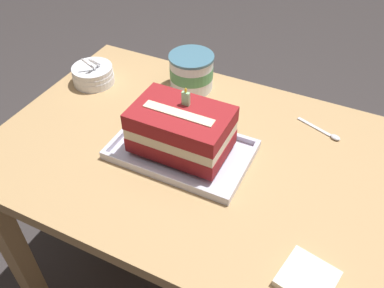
{
  "coord_description": "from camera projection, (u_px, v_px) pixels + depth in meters",
  "views": [
    {
      "loc": [
        0.33,
        -0.73,
        1.51
      ],
      "look_at": [
        -0.02,
        -0.01,
        0.78
      ],
      "focal_mm": 38.08,
      "sensor_mm": 36.0,
      "label": 1
    }
  ],
  "objects": [
    {
      "name": "ice_cream_tub",
      "position": [
        191.0,
        72.0,
        1.29
      ],
      "size": [
        0.14,
        0.14,
        0.12
      ],
      "color": "white",
      "rests_on": "dining_table"
    },
    {
      "name": "dining_table",
      "position": [
        202.0,
        180.0,
        1.17
      ],
      "size": [
        1.14,
        0.75,
        0.75
      ],
      "color": "tan",
      "rests_on": "ground_plane"
    },
    {
      "name": "birthday_cake",
      "position": [
        181.0,
        129.0,
        1.04
      ],
      "size": [
        0.25,
        0.16,
        0.17
      ],
      "color": "maroon",
      "rests_on": "foil_tray"
    },
    {
      "name": "napkin_pile",
      "position": [
        307.0,
        279.0,
        0.81
      ],
      "size": [
        0.12,
        0.12,
        0.02
      ],
      "color": "silver",
      "rests_on": "dining_table"
    },
    {
      "name": "bowl_stack",
      "position": [
        93.0,
        75.0,
        1.33
      ],
      "size": [
        0.13,
        0.13,
        0.11
      ],
      "color": "white",
      "rests_on": "dining_table"
    },
    {
      "name": "foil_tray",
      "position": [
        182.0,
        151.0,
        1.09
      ],
      "size": [
        0.37,
        0.23,
        0.02
      ],
      "color": "silver",
      "rests_on": "dining_table"
    },
    {
      "name": "serving_spoon_near_tray",
      "position": [
        327.0,
        133.0,
        1.15
      ],
      "size": [
        0.14,
        0.06,
        0.01
      ],
      "color": "silver",
      "rests_on": "dining_table"
    }
  ]
}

